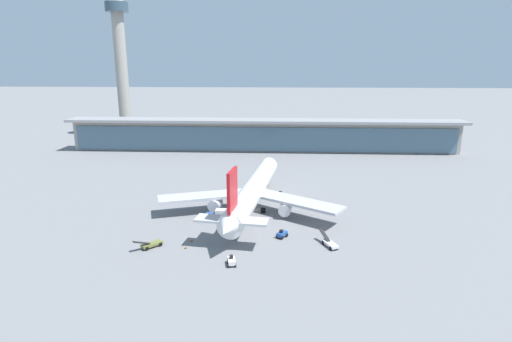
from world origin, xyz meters
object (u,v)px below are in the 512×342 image
object	(u,v)px
control_tower	(121,58)
safety_cone_bravo	(192,240)
airliner_on_stand	(253,191)
service_truck_by_tail_blue	(221,215)
service_truck_near_nose_white	(232,261)
service_truck_under_wing_red	(280,195)
safety_cone_alpha	(186,247)
service_truck_mid_apron_white	(330,243)
service_truck_on_taxiway_olive	(151,244)
service_truck_at_far_stand_blue	(282,234)

from	to	relation	value
control_tower	safety_cone_bravo	distance (m)	158.97
airliner_on_stand	service_truck_by_tail_blue	distance (m)	12.37
service_truck_by_tail_blue	control_tower	size ratio (longest dim) A/B	0.09
service_truck_near_nose_white	service_truck_by_tail_blue	xyz separation A→B (m)	(-5.40, 24.61, 0.82)
service_truck_under_wing_red	safety_cone_alpha	distance (m)	43.19
service_truck_mid_apron_white	safety_cone_alpha	size ratio (longest dim) A/B	9.64
service_truck_under_wing_red	service_truck_near_nose_white	bearing A→B (deg)	-102.76
airliner_on_stand	service_truck_mid_apron_white	size ratio (longest dim) A/B	9.98
service_truck_near_nose_white	safety_cone_bravo	xyz separation A→B (m)	(-10.66, 11.21, -0.56)
service_truck_by_tail_blue	service_truck_on_taxiway_olive	distance (m)	22.13
service_truck_on_taxiway_olive	safety_cone_alpha	bearing A→B (deg)	-0.61
service_truck_under_wing_red	safety_cone_bravo	world-z (taller)	service_truck_under_wing_red
safety_cone_bravo	safety_cone_alpha	bearing A→B (deg)	-98.63
service_truck_near_nose_white	service_truck_under_wing_red	distance (m)	45.91
service_truck_under_wing_red	service_truck_on_taxiway_olive	size ratio (longest dim) A/B	0.57
service_truck_mid_apron_white	service_truck_at_far_stand_blue	xyz separation A→B (m)	(-10.83, 4.42, 0.07)
service_truck_under_wing_red	service_truck_by_tail_blue	world-z (taller)	service_truck_by_tail_blue
airliner_on_stand	safety_cone_bravo	world-z (taller)	airliner_on_stand
service_truck_under_wing_red	service_truck_on_taxiway_olive	xyz separation A→B (m)	(-29.35, -37.43, -0.07)
service_truck_at_far_stand_blue	safety_cone_alpha	distance (m)	23.01
service_truck_under_wing_red	service_truck_on_taxiway_olive	world-z (taller)	service_truck_on_taxiway_olive
service_truck_under_wing_red	service_truck_on_taxiway_olive	distance (m)	47.56
service_truck_under_wing_red	service_truck_at_far_stand_blue	xyz separation A→B (m)	(0.45, -30.30, 0.00)
service_truck_near_nose_white	safety_cone_alpha	bearing A→B (deg)	147.19
service_truck_on_taxiway_olive	service_truck_at_far_stand_blue	world-z (taller)	service_truck_on_taxiway_olive
service_truck_mid_apron_white	service_truck_at_far_stand_blue	world-z (taller)	service_truck_mid_apron_white
safety_cone_bravo	service_truck_at_far_stand_blue	bearing A→B (deg)	8.73
service_truck_under_wing_red	safety_cone_alpha	world-z (taller)	service_truck_under_wing_red
airliner_on_stand	control_tower	size ratio (longest dim) A/B	0.85
service_truck_near_nose_white	safety_cone_alpha	xyz separation A→B (m)	(-11.26, 7.26, -0.56)
airliner_on_stand	control_tower	bearing A→B (deg)	124.07
airliner_on_stand	service_truck_at_far_stand_blue	world-z (taller)	airliner_on_stand
airliner_on_stand	safety_cone_alpha	bearing A→B (deg)	-117.70
service_truck_near_nose_white	service_truck_at_far_stand_blue	world-z (taller)	same
airliner_on_stand	service_truck_at_far_stand_blue	bearing A→B (deg)	-66.61
service_truck_under_wing_red	service_truck_at_far_stand_blue	bearing A→B (deg)	-89.15
service_truck_on_taxiway_olive	safety_cone_alpha	xyz separation A→B (m)	(7.95, -0.09, -0.49)
safety_cone_bravo	service_truck_on_taxiway_olive	bearing A→B (deg)	-155.68
service_truck_by_tail_blue	service_truck_at_far_stand_blue	bearing A→B (deg)	-32.39
service_truck_at_far_stand_blue	service_truck_on_taxiway_olive	bearing A→B (deg)	-166.55
service_truck_under_wing_red	safety_cone_bravo	distance (m)	39.49
service_truck_under_wing_red	service_truck_at_far_stand_blue	distance (m)	30.31
service_truck_under_wing_red	service_truck_by_tail_blue	xyz separation A→B (m)	(-15.54, -20.16, 0.82)
control_tower	service_truck_on_taxiway_olive	bearing A→B (deg)	-68.16
service_truck_mid_apron_white	safety_cone_bravo	bearing A→B (deg)	177.92
service_truck_near_nose_white	service_truck_mid_apron_white	xyz separation A→B (m)	(21.42, 10.04, -0.07)
service_truck_on_taxiway_olive	safety_cone_bravo	world-z (taller)	service_truck_on_taxiway_olive
service_truck_near_nose_white	safety_cone_bravo	distance (m)	15.48
service_truck_mid_apron_white	service_truck_on_taxiway_olive	world-z (taller)	same
service_truck_on_taxiway_olive	service_truck_mid_apron_white	bearing A→B (deg)	3.80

